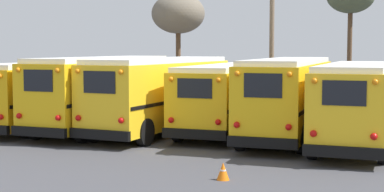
# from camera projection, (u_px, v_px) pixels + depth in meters

# --- Properties ---
(ground_plane) EXTENTS (160.00, 160.00, 0.00)m
(ground_plane) POSITION_uv_depth(u_px,v_px,m) (192.00, 133.00, 25.67)
(ground_plane) COLOR #424247
(school_bus_0) EXTENTS (2.67, 10.46, 3.05)m
(school_bus_0) POSITION_uv_depth(u_px,v_px,m) (55.00, 91.00, 28.04)
(school_bus_0) COLOR #EAAA0F
(school_bus_0) RESTS_ON ground
(school_bus_1) EXTENTS (2.48, 9.94, 3.31)m
(school_bus_1) POSITION_uv_depth(u_px,v_px,m) (103.00, 90.00, 26.70)
(school_bus_1) COLOR yellow
(school_bus_1) RESTS_ON ground
(school_bus_2) EXTENTS (3.10, 10.04, 3.28)m
(school_bus_2) POSITION_uv_depth(u_px,v_px,m) (161.00, 92.00, 25.89)
(school_bus_2) COLOR yellow
(school_bus_2) RESTS_ON ground
(school_bus_3) EXTENTS (2.76, 9.71, 2.98)m
(school_bus_3) POSITION_uv_depth(u_px,v_px,m) (230.00, 95.00, 26.04)
(school_bus_3) COLOR yellow
(school_bus_3) RESTS_ON ground
(school_bus_4) EXTENTS (2.72, 9.74, 3.28)m
(school_bus_4) POSITION_uv_depth(u_px,v_px,m) (288.00, 95.00, 24.07)
(school_bus_4) COLOR yellow
(school_bus_4) RESTS_ON ground
(school_bus_5) EXTENTS (2.64, 9.54, 3.12)m
(school_bus_5) POSITION_uv_depth(u_px,v_px,m) (357.00, 101.00, 22.29)
(school_bus_5) COLOR yellow
(school_bus_5) RESTS_ON ground
(utility_pole) EXTENTS (1.80, 0.28, 8.72)m
(utility_pole) POSITION_uv_depth(u_px,v_px,m) (272.00, 34.00, 34.72)
(utility_pole) COLOR #75604C
(utility_pole) RESTS_ON ground
(bare_tree_0) EXTENTS (3.43, 3.43, 7.21)m
(bare_tree_0) POSITION_uv_depth(u_px,v_px,m) (178.00, 14.00, 37.69)
(bare_tree_0) COLOR brown
(bare_tree_0) RESTS_ON ground
(traffic_cone) EXTENTS (0.36, 0.36, 0.50)m
(traffic_cone) POSITION_uv_depth(u_px,v_px,m) (223.00, 171.00, 16.56)
(traffic_cone) COLOR orange
(traffic_cone) RESTS_ON ground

